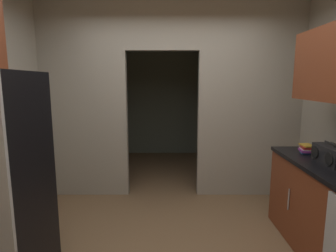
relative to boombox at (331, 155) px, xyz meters
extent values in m
cube|color=#ADA899|center=(-2.67, 1.42, 0.41)|extent=(1.19, 0.12, 2.76)
cube|color=#ADA899|center=(-0.36, 1.42, 0.41)|extent=(1.44, 0.12, 2.76)
cube|color=#ADA899|center=(-1.58, 1.42, 1.44)|extent=(1.00, 0.12, 0.71)
cube|color=gray|center=(-1.45, 3.79, 0.41)|extent=(3.63, 0.10, 2.76)
cube|color=gray|center=(-3.22, 2.60, 0.41)|extent=(0.10, 2.37, 2.76)
cube|color=gray|center=(0.31, 2.60, 0.41)|extent=(0.10, 2.37, 2.76)
cylinder|color=#B7BABC|center=(-0.29, 0.17, -0.50)|extent=(0.01, 0.01, 0.22)
cube|color=black|center=(0.00, 0.00, 0.00)|extent=(0.19, 0.39, 0.16)
cylinder|color=#262626|center=(0.00, 0.00, 0.10)|extent=(0.02, 0.27, 0.02)
cylinder|color=black|center=(-0.10, -0.12, 0.00)|extent=(0.01, 0.12, 0.12)
cylinder|color=black|center=(-0.10, 0.12, 0.00)|extent=(0.01, 0.12, 0.12)
cube|color=#2D609E|center=(-0.05, 0.37, -0.07)|extent=(0.12, 0.13, 0.02)
cube|color=#8C3893|center=(-0.05, 0.36, -0.05)|extent=(0.15, 0.17, 0.02)
cube|color=beige|center=(-0.03, 0.37, -0.03)|extent=(0.14, 0.16, 0.01)
cube|color=red|center=(-0.03, 0.37, -0.01)|extent=(0.16, 0.17, 0.02)
cube|color=gold|center=(-0.04, 0.37, 0.01)|extent=(0.12, 0.16, 0.01)
camera|label=1|loc=(-1.50, -2.41, 0.66)|focal=29.19mm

